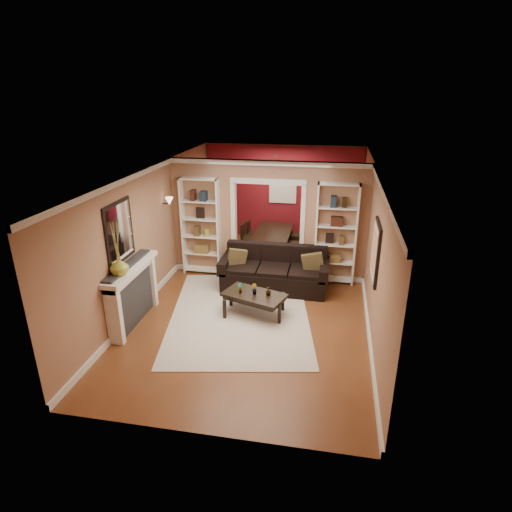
% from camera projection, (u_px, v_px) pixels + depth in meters
% --- Properties ---
extents(floor, '(8.00, 8.00, 0.00)m').
position_uv_depth(floor, '(259.00, 296.00, 9.18)').
color(floor, brown).
rests_on(floor, ground).
extents(ceiling, '(8.00, 8.00, 0.00)m').
position_uv_depth(ceiling, '(259.00, 170.00, 8.19)').
color(ceiling, white).
rests_on(ceiling, ground).
extents(wall_back, '(8.00, 0.00, 8.00)m').
position_uv_depth(wall_back, '(283.00, 192.00, 12.34)').
color(wall_back, '#A27255').
rests_on(wall_back, ground).
extents(wall_front, '(8.00, 0.00, 8.00)m').
position_uv_depth(wall_front, '(199.00, 345.00, 5.03)').
color(wall_front, '#A27255').
rests_on(wall_front, ground).
extents(wall_left, '(0.00, 8.00, 8.00)m').
position_uv_depth(wall_left, '(154.00, 230.00, 9.07)').
color(wall_left, '#A27255').
rests_on(wall_left, ground).
extents(wall_right, '(0.00, 8.00, 8.00)m').
position_uv_depth(wall_right, '(372.00, 244.00, 8.31)').
color(wall_right, '#A27255').
rests_on(wall_right, ground).
extents(partition_wall, '(4.50, 0.15, 2.70)m').
position_uv_depth(partition_wall, '(268.00, 220.00, 9.78)').
color(partition_wall, '#A27255').
rests_on(partition_wall, floor).
extents(red_back_panel, '(4.44, 0.04, 2.64)m').
position_uv_depth(red_back_panel, '(283.00, 194.00, 12.33)').
color(red_back_panel, maroon).
rests_on(red_back_panel, floor).
extents(dining_window, '(0.78, 0.03, 0.98)m').
position_uv_depth(dining_window, '(283.00, 186.00, 12.21)').
color(dining_window, '#8CA5CC').
rests_on(dining_window, wall_back).
extents(area_rug, '(3.27, 4.13, 0.01)m').
position_uv_depth(area_rug, '(240.00, 314.00, 8.45)').
color(area_rug, beige).
rests_on(area_rug, floor).
extents(sofa, '(2.36, 1.02, 0.92)m').
position_uv_depth(sofa, '(274.00, 269.00, 9.38)').
color(sofa, black).
rests_on(sofa, floor).
extents(pillow_left, '(0.42, 0.29, 0.41)m').
position_uv_depth(pillow_left, '(237.00, 259.00, 9.43)').
color(pillow_left, brown).
rests_on(pillow_left, sofa).
extents(pillow_right, '(0.45, 0.14, 0.44)m').
position_uv_depth(pillow_right, '(313.00, 263.00, 9.14)').
color(pillow_right, brown).
rests_on(pillow_right, sofa).
extents(coffee_table, '(1.33, 0.99, 0.45)m').
position_uv_depth(coffee_table, '(254.00, 304.00, 8.36)').
color(coffee_table, black).
rests_on(coffee_table, floor).
extents(plant_left, '(0.12, 0.10, 0.20)m').
position_uv_depth(plant_left, '(240.00, 288.00, 8.29)').
color(plant_left, '#336626').
rests_on(plant_left, coffee_table).
extents(plant_center, '(0.15, 0.14, 0.21)m').
position_uv_depth(plant_center, '(254.00, 289.00, 8.24)').
color(plant_center, '#336626').
rests_on(plant_center, coffee_table).
extents(plant_right, '(0.14, 0.14, 0.19)m').
position_uv_depth(plant_right, '(268.00, 291.00, 8.20)').
color(plant_right, '#336626').
rests_on(plant_right, coffee_table).
extents(bookshelf_left, '(0.90, 0.30, 2.30)m').
position_uv_depth(bookshelf_left, '(201.00, 227.00, 9.96)').
color(bookshelf_left, white).
rests_on(bookshelf_left, floor).
extents(bookshelf_right, '(0.90, 0.30, 2.30)m').
position_uv_depth(bookshelf_right, '(336.00, 234.00, 9.44)').
color(bookshelf_right, white).
rests_on(bookshelf_right, floor).
extents(fireplace, '(0.32, 1.70, 1.16)m').
position_uv_depth(fireplace, '(134.00, 295.00, 7.95)').
color(fireplace, white).
rests_on(fireplace, floor).
extents(vase, '(0.34, 0.34, 0.33)m').
position_uv_depth(vase, '(119.00, 266.00, 7.31)').
color(vase, '#9E9E33').
rests_on(vase, fireplace).
extents(mirror, '(0.03, 0.95, 1.10)m').
position_uv_depth(mirror, '(119.00, 232.00, 7.53)').
color(mirror, silver).
rests_on(mirror, wall_left).
extents(wall_sconce, '(0.18, 0.18, 0.22)m').
position_uv_depth(wall_sconce, '(167.00, 202.00, 9.38)').
color(wall_sconce, '#FFE0A5').
rests_on(wall_sconce, wall_left).
extents(framed_art, '(0.04, 0.85, 1.05)m').
position_uv_depth(framed_art, '(375.00, 252.00, 7.32)').
color(framed_art, black).
rests_on(framed_art, wall_right).
extents(dining_table, '(1.70, 0.95, 0.60)m').
position_uv_depth(dining_table, '(274.00, 241.00, 11.55)').
color(dining_table, black).
rests_on(dining_table, floor).
extents(dining_chair_nw, '(0.46, 0.46, 0.89)m').
position_uv_depth(dining_chair_nw, '(252.00, 239.00, 11.31)').
color(dining_chair_nw, black).
rests_on(dining_chair_nw, floor).
extents(dining_chair_ne, '(0.48, 0.48, 0.75)m').
position_uv_depth(dining_chair_ne, '(293.00, 244.00, 11.15)').
color(dining_chair_ne, black).
rests_on(dining_chair_ne, floor).
extents(dining_chair_sw, '(0.43, 0.43, 0.79)m').
position_uv_depth(dining_chair_sw, '(256.00, 233.00, 11.88)').
color(dining_chair_sw, black).
rests_on(dining_chair_sw, floor).
extents(dining_chair_se, '(0.41, 0.41, 0.82)m').
position_uv_depth(dining_chair_se, '(296.00, 235.00, 11.69)').
color(dining_chair_se, black).
rests_on(dining_chair_se, floor).
extents(chandelier, '(0.50, 0.50, 0.30)m').
position_uv_depth(chandelier, '(277.00, 178.00, 10.91)').
color(chandelier, '#322716').
rests_on(chandelier, ceiling).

